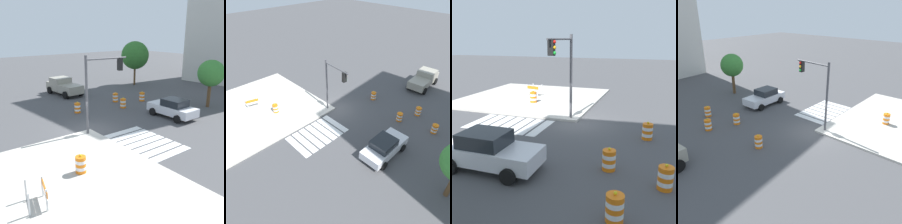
{
  "view_description": "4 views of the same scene",
  "coord_description": "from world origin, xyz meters",
  "views": [
    {
      "loc": [
        15.71,
        -10.17,
        7.26
      ],
      "look_at": [
        -0.33,
        2.32,
        0.96
      ],
      "focal_mm": 42.72,
      "sensor_mm": 36.0,
      "label": 1
    },
    {
      "loc": [
        12.6,
        13.34,
        13.03
      ],
      "look_at": [
        1.26,
        1.71,
        1.13
      ],
      "focal_mm": 33.03,
      "sensor_mm": 36.0,
      "label": 2
    },
    {
      "loc": [
        -4.93,
        16.43,
        5.39
      ],
      "look_at": [
        -0.28,
        3.29,
        1.6
      ],
      "focal_mm": 43.52,
      "sensor_mm": 36.0,
      "label": 3
    },
    {
      "loc": [
        -14.36,
        -9.96,
        9.3
      ],
      "look_at": [
        0.52,
        3.08,
        0.7
      ],
      "focal_mm": 38.81,
      "sensor_mm": 36.0,
      "label": 4
    }
  ],
  "objects": [
    {
      "name": "ground_plane",
      "position": [
        0.0,
        0.0,
        0.0
      ],
      "size": [
        120.0,
        120.0,
        0.0
      ],
      "primitive_type": "plane",
      "color": "#474749"
    },
    {
      "name": "crosswalk_stripes",
      "position": [
        4.0,
        1.8,
        0.01
      ],
      "size": [
        5.1,
        3.2,
        0.02
      ],
      "color": "silver",
      "rests_on": "ground"
    },
    {
      "name": "traffic_barrel_median_far",
      "position": [
        -4.56,
        1.63,
        0.45
      ],
      "size": [
        0.56,
        0.56,
        1.02
      ],
      "color": "orange",
      "rests_on": "ground"
    },
    {
      "name": "street_tree_streetside_near",
      "position": [
        1.62,
        12.73,
        3.28
      ],
      "size": [
        2.53,
        2.53,
        4.58
      ],
      "color": "brown",
      "rests_on": "ground"
    },
    {
      "name": "traffic_barrel_near_corner",
      "position": [
        -3.22,
        5.94,
        0.45
      ],
      "size": [
        0.56,
        0.56,
        1.02
      ],
      "color": "orange",
      "rests_on": "ground"
    },
    {
      "name": "traffic_barrel_crosswalk_end",
      "position": [
        -5.45,
        6.77,
        0.45
      ],
      "size": [
        0.56,
        0.56,
        1.02
      ],
      "color": "orange",
      "rests_on": "ground"
    },
    {
      "name": "traffic_barrel_on_sidewalk",
      "position": [
        4.99,
        -3.87,
        0.6
      ],
      "size": [
        0.56,
        0.56,
        1.02
      ],
      "color": "orange",
      "rests_on": "sidewalk_corner"
    },
    {
      "name": "sports_car",
      "position": [
        1.57,
        7.46,
        0.81
      ],
      "size": [
        4.31,
        2.15,
        1.63
      ],
      "color": "silver",
      "rests_on": "ground"
    },
    {
      "name": "traffic_light_pole",
      "position": [
        0.7,
        0.53,
        3.91
      ],
      "size": [
        0.56,
        3.28,
        5.5
      ],
      "color": "#4C4C51",
      "rests_on": "sidewalk_corner"
    },
    {
      "name": "traffic_barrel_median_near",
      "position": [
        -4.0,
        9.21,
        0.45
      ],
      "size": [
        0.56,
        0.56,
        1.02
      ],
      "color": "orange",
      "rests_on": "ground"
    }
  ]
}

